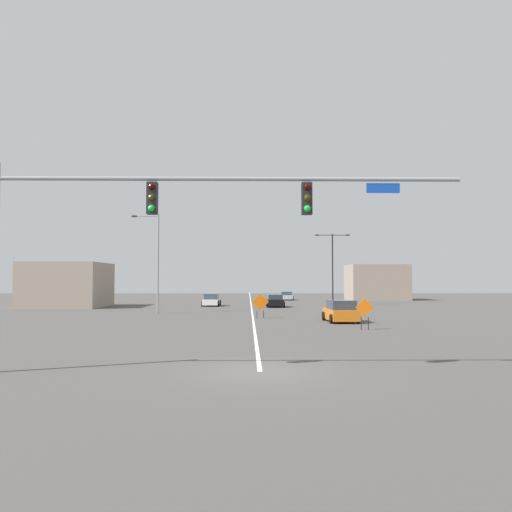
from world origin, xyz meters
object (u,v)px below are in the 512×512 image
object	(u,v)px
street_lamp_mid_left	(156,258)
car_white_approaching	(211,300)
construction_sign_left_shoulder	(260,303)
car_black_distant	(275,301)
street_lamp_far_left	(333,263)
car_silver_passing	(286,296)
traffic_signal_assembly	(159,213)
construction_sign_median_far	(365,310)
car_orange_mid	(341,312)

from	to	relation	value
street_lamp_mid_left	car_white_approaching	world-z (taller)	street_lamp_mid_left
construction_sign_left_shoulder	car_black_distant	bearing A→B (deg)	83.21
street_lamp_far_left	car_silver_passing	size ratio (longest dim) A/B	2.12
car_silver_passing	street_lamp_mid_left	bearing A→B (deg)	-113.76
street_lamp_far_left	car_black_distant	size ratio (longest dim) A/B	2.05
traffic_signal_assembly	construction_sign_median_far	bearing A→B (deg)	55.56
traffic_signal_assembly	street_lamp_mid_left	size ratio (longest dim) A/B	1.72
traffic_signal_assembly	car_white_approaching	xyz separation A→B (m)	(-1.29, 43.86, -4.51)
street_lamp_mid_left	car_silver_passing	bearing A→B (deg)	66.24
construction_sign_median_far	car_orange_mid	bearing A→B (deg)	93.90
street_lamp_far_left	car_orange_mid	distance (m)	25.70
car_white_approaching	car_orange_mid	size ratio (longest dim) A/B	0.98
traffic_signal_assembly	car_black_distant	distance (m)	42.05
car_silver_passing	car_white_approaching	xyz separation A→B (m)	(-9.96, -18.28, 0.04)
car_silver_passing	car_white_approaching	distance (m)	20.82
street_lamp_mid_left	construction_sign_left_shoulder	xyz separation A→B (m)	(9.21, -6.25, -3.72)
street_lamp_mid_left	car_white_approaching	bearing A→B (deg)	73.34
street_lamp_far_left	car_white_approaching	size ratio (longest dim) A/B	2.06
construction_sign_median_far	street_lamp_mid_left	bearing A→B (deg)	133.77
street_lamp_mid_left	car_orange_mid	xyz separation A→B (m)	(14.83, -10.02, -4.17)
street_lamp_far_left	car_white_approaching	world-z (taller)	street_lamp_far_left
traffic_signal_assembly	car_orange_mid	world-z (taller)	traffic_signal_assembly
construction_sign_left_shoulder	car_silver_passing	size ratio (longest dim) A/B	0.48
construction_sign_median_far	car_silver_passing	world-z (taller)	construction_sign_median_far
street_lamp_mid_left	car_orange_mid	distance (m)	18.37
street_lamp_far_left	construction_sign_median_far	xyz separation A→B (m)	(-3.07, -30.97, -3.85)
street_lamp_mid_left	construction_sign_left_shoulder	size ratio (longest dim) A/B	4.60
traffic_signal_assembly	street_lamp_far_left	world-z (taller)	street_lamp_far_left
car_silver_passing	car_black_distant	bearing A→B (deg)	-97.54
construction_sign_median_far	car_orange_mid	size ratio (longest dim) A/B	0.44
street_lamp_far_left	street_lamp_mid_left	bearing A→B (deg)	-140.52
car_black_distant	car_white_approaching	bearing A→B (deg)	161.08
car_black_distant	car_orange_mid	xyz separation A→B (m)	(3.55, -21.11, 0.10)
construction_sign_left_shoulder	car_white_approaching	size ratio (longest dim) A/B	0.47
construction_sign_median_far	car_black_distant	distance (m)	27.28
car_black_distant	car_orange_mid	size ratio (longest dim) A/B	0.98
traffic_signal_assembly	construction_sign_left_shoulder	size ratio (longest dim) A/B	7.92
street_lamp_far_left	car_silver_passing	world-z (taller)	street_lamp_far_left
construction_sign_left_shoulder	car_silver_passing	world-z (taller)	construction_sign_left_shoulder
car_black_distant	traffic_signal_assembly	bearing A→B (deg)	-98.14
construction_sign_median_far	car_black_distant	size ratio (longest dim) A/B	0.45
car_orange_mid	street_lamp_mid_left	bearing A→B (deg)	145.96
traffic_signal_assembly	street_lamp_far_left	bearing A→B (deg)	74.07
street_lamp_mid_left	car_silver_passing	distance (m)	35.06
street_lamp_far_left	traffic_signal_assembly	bearing A→B (deg)	-105.93
construction_sign_median_far	construction_sign_left_shoulder	size ratio (longest dim) A/B	0.97
construction_sign_left_shoulder	car_silver_passing	distance (m)	38.41
car_silver_passing	car_orange_mid	xyz separation A→B (m)	(0.81, -41.86, 0.14)
street_lamp_mid_left	construction_sign_median_far	bearing A→B (deg)	-46.23
traffic_signal_assembly	car_white_approaching	size ratio (longest dim) A/B	3.70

